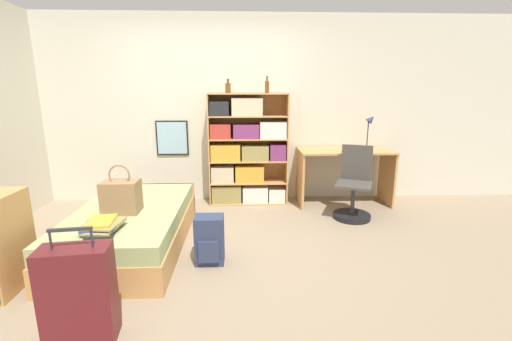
{
  "coord_description": "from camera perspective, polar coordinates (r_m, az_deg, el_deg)",
  "views": [
    {
      "loc": [
        0.44,
        -3.32,
        1.58
      ],
      "look_at": [
        0.59,
        0.19,
        0.75
      ],
      "focal_mm": 24.0,
      "sensor_mm": 36.0,
      "label": 1
    }
  ],
  "objects": [
    {
      "name": "desk_chair",
      "position": [
        4.48,
        15.93,
        -3.95
      ],
      "size": [
        0.55,
        0.55,
        0.91
      ],
      "color": "black",
      "rests_on": "ground_plane"
    },
    {
      "name": "desk_lamp",
      "position": [
        4.99,
        18.5,
        7.19
      ],
      "size": [
        0.17,
        0.12,
        0.49
      ],
      "color": "navy",
      "rests_on": "desk"
    },
    {
      "name": "bookcase",
      "position": [
        4.79,
        -1.75,
        2.88
      ],
      "size": [
        1.09,
        0.36,
        1.54
      ],
      "color": "tan",
      "rests_on": "ground_plane"
    },
    {
      "name": "backpack",
      "position": [
        3.26,
        -7.75,
        -11.42
      ],
      "size": [
        0.26,
        0.23,
        0.45
      ],
      "color": "#2D3856",
      "rests_on": "ground_plane"
    },
    {
      "name": "ground_plane",
      "position": [
        3.71,
        -9.2,
        -12.13
      ],
      "size": [
        14.0,
        14.0,
        0.0
      ],
      "primitive_type": "plane",
      "color": "gray"
    },
    {
      "name": "suitcase",
      "position": [
        2.55,
        -27.45,
        -17.89
      ],
      "size": [
        0.45,
        0.26,
        0.77
      ],
      "color": "#5B191E",
      "rests_on": "ground_plane"
    },
    {
      "name": "handbag",
      "position": [
        3.55,
        -21.54,
        -4.0
      ],
      "size": [
        0.34,
        0.25,
        0.47
      ],
      "color": "#93704C",
      "rests_on": "bed"
    },
    {
      "name": "bottle_brown",
      "position": [
        4.74,
        1.85,
        13.8
      ],
      "size": [
        0.06,
        0.06,
        0.22
      ],
      "color": "brown",
      "rests_on": "bookcase"
    },
    {
      "name": "book_stack_on_bed",
      "position": [
        3.18,
        -24.26,
        -8.43
      ],
      "size": [
        0.33,
        0.38,
        0.09
      ],
      "color": "#232328",
      "rests_on": "bed"
    },
    {
      "name": "bottle_green",
      "position": [
        4.77,
        -4.68,
        13.6
      ],
      "size": [
        0.07,
        0.07,
        0.19
      ],
      "color": "brown",
      "rests_on": "bookcase"
    },
    {
      "name": "bed",
      "position": [
        3.79,
        -19.91,
        -8.79
      ],
      "size": [
        1.03,
        1.87,
        0.42
      ],
      "color": "tan",
      "rests_on": "ground_plane"
    },
    {
      "name": "desk",
      "position": [
        4.93,
        14.52,
        0.7
      ],
      "size": [
        1.28,
        0.59,
        0.77
      ],
      "color": "tan",
      "rests_on": "ground_plane"
    },
    {
      "name": "wall_back",
      "position": [
        4.97,
        -7.61,
        9.93
      ],
      "size": [
        10.0,
        0.09,
        2.6
      ],
      "color": "beige",
      "rests_on": "ground_plane"
    }
  ]
}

